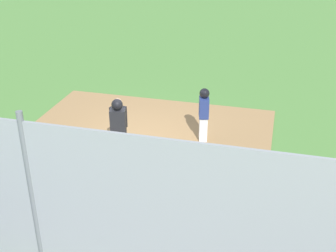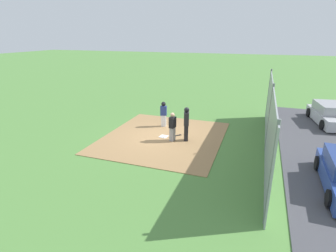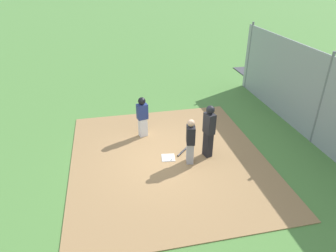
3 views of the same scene
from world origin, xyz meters
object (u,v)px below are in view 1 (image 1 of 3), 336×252
Objects in this scene: umpire at (119,132)px; baseball_bat at (143,153)px; runner at (204,112)px; baseball at (134,142)px; home_plate at (140,142)px; catcher at (119,125)px.

baseball_bat is at bearing -42.88° from umpire.
umpire is 1.18× the size of runner.
baseball is (-0.45, 0.52, 0.01)m from baseball_bat.
catcher is at bearing -119.85° from home_plate.
runner is (1.79, 1.95, -0.11)m from umpire.
runner reaches higher than catcher.
baseball_bat is 0.69m from baseball.
baseball is at bearing -8.69° from catcher.
umpire is 2.45× the size of baseball_bat.
home_plate is 1.99m from runner.
home_plate is at bearing 6.59° from runner.
baseball is at bearing -5.64° from baseball_bat.
runner is (2.04, 1.26, 0.07)m from catcher.
home_plate is 0.19m from baseball.
runner is 2.14m from baseball.
umpire is at bearing -94.77° from home_plate.
catcher is 1.01m from baseball_bat.
runner is at bearing 20.29° from home_plate.
baseball_bat is (-1.39, -1.22, -0.85)m from runner.
baseball_bat is (0.39, 0.73, -0.96)m from umpire.
catcher is at bearing -109.63° from baseball.
baseball is (0.20, 0.57, -0.77)m from catcher.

